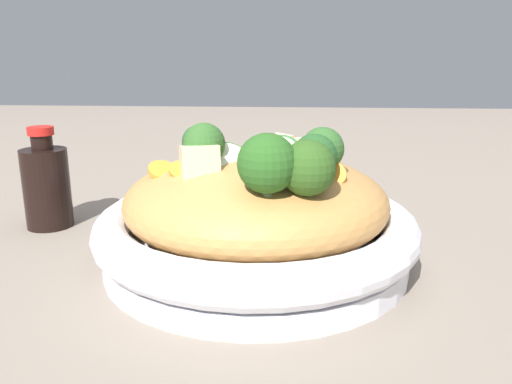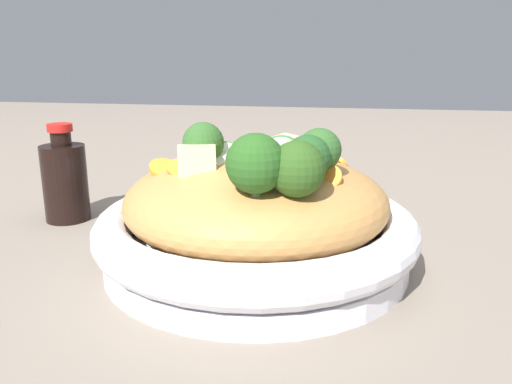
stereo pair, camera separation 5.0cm
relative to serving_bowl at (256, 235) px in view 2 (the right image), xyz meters
The scene contains 8 objects.
ground_plane 0.03m from the serving_bowl, ahead, with size 3.00×3.00×0.00m, color gray.
serving_bowl is the anchor object (origin of this frame).
noodle_heap 0.04m from the serving_bowl, 75.23° to the right, with size 0.26×0.26×0.09m.
broccoli_florets 0.10m from the serving_bowl, 160.37° to the right, with size 0.21×0.18×0.06m.
carrot_coins 0.07m from the serving_bowl, ahead, with size 0.14×0.20×0.03m.
zucchini_slices 0.08m from the serving_bowl, 14.58° to the right, with size 0.17×0.10×0.05m.
chicken_chunks 0.08m from the serving_bowl, ahead, with size 0.18×0.13×0.04m.
soy_sauce_bottle 0.28m from the serving_bowl, 69.59° to the left, with size 0.06×0.06×0.12m.
Camera 2 is at (-0.48, -0.08, 0.21)m, focal length 36.04 mm.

